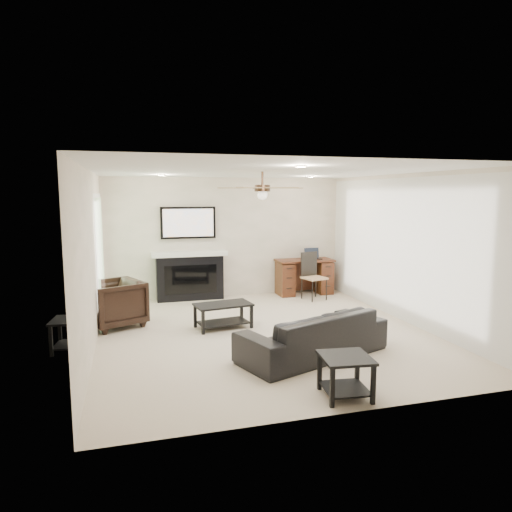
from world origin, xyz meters
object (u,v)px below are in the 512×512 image
object	(u,v)px
armchair	(114,304)
fireplace_unit	(190,254)
desk	(304,277)
sofa	(313,334)
coffee_table	(223,316)

from	to	relation	value
armchair	fireplace_unit	size ratio (longest dim) A/B	0.44
armchair	fireplace_unit	bearing A→B (deg)	113.39
armchair	fireplace_unit	world-z (taller)	fireplace_unit
fireplace_unit	desk	distance (m)	2.53
armchair	sofa	bearing A→B (deg)	26.31
fireplace_unit	desk	xyz separation A→B (m)	(2.46, -0.12, -0.57)
desk	coffee_table	bearing A→B (deg)	-137.66
coffee_table	fireplace_unit	bearing A→B (deg)	88.00
armchair	fireplace_unit	xyz separation A→B (m)	(1.45, 1.58, 0.57)
armchair	desk	bearing A→B (deg)	86.40
sofa	armchair	distance (m)	3.37
sofa	desk	bearing A→B (deg)	-130.07
sofa	armchair	bearing A→B (deg)	-59.77
fireplace_unit	coffee_table	bearing A→B (deg)	-83.21
coffee_table	desk	bearing A→B (deg)	33.55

